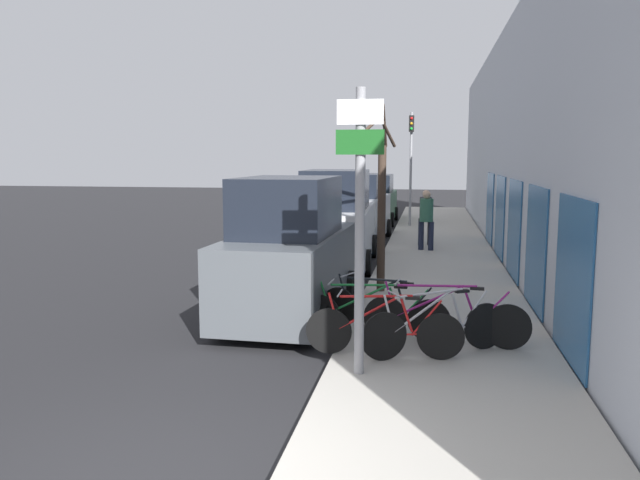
% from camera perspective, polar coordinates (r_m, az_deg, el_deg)
% --- Properties ---
extents(ground_plane, '(80.00, 80.00, 0.00)m').
position_cam_1_polar(ground_plane, '(16.44, 1.78, -2.60)').
color(ground_plane, black).
extents(sidewalk_curb, '(3.20, 32.00, 0.15)m').
position_cam_1_polar(sidewalk_curb, '(19.03, 10.78, -1.10)').
color(sidewalk_curb, '#ADA89E').
rests_on(sidewalk_curb, ground).
extents(building_facade, '(0.23, 32.00, 6.50)m').
position_cam_1_polar(building_facade, '(18.86, 16.39, 8.23)').
color(building_facade, '#B2B7C1').
rests_on(building_facade, ground).
extents(signpost, '(0.60, 0.15, 3.62)m').
position_cam_1_polar(signpost, '(7.82, 3.66, 1.55)').
color(signpost, '#939399').
rests_on(signpost, sidewalk_curb).
extents(bicycle_0, '(2.21, 0.44, 0.90)m').
position_cam_1_polar(bicycle_0, '(8.81, 5.86, -8.17)').
color(bicycle_0, black).
rests_on(bicycle_0, sidewalk_curb).
extents(bicycle_1, '(2.02, 1.13, 0.94)m').
position_cam_1_polar(bicycle_1, '(9.00, 10.56, -7.84)').
color(bicycle_1, black).
rests_on(bicycle_1, sidewalk_curb).
extents(bicycle_2, '(2.46, 0.45, 0.92)m').
position_cam_1_polar(bicycle_2, '(9.49, 11.35, -7.04)').
color(bicycle_2, black).
rests_on(bicycle_2, sidewalk_curb).
extents(bicycle_3, '(2.29, 0.44, 0.85)m').
position_cam_1_polar(bicycle_3, '(9.73, 4.88, -6.71)').
color(bicycle_3, black).
rests_on(bicycle_3, sidewalk_curb).
extents(bicycle_4, '(2.10, 0.91, 0.90)m').
position_cam_1_polar(bicycle_4, '(9.90, 5.76, -6.38)').
color(bicycle_4, black).
rests_on(bicycle_4, sidewalk_curb).
extents(parked_car_0, '(2.06, 4.40, 2.57)m').
position_cam_1_polar(parked_car_0, '(11.29, -2.80, -1.43)').
color(parked_car_0, '#51565B').
rests_on(parked_car_0, ground).
extents(parked_car_1, '(2.14, 4.69, 2.57)m').
position_cam_1_polar(parked_car_1, '(16.70, 1.53, 1.57)').
color(parked_car_1, silver).
rests_on(parked_car_1, ground).
extents(parked_car_2, '(2.11, 4.28, 2.34)m').
position_cam_1_polar(parked_car_2, '(21.71, 3.55, 2.74)').
color(parked_car_2, '#B2B7BC').
rests_on(parked_car_2, ground).
extents(parked_car_3, '(2.06, 4.52, 2.14)m').
position_cam_1_polar(parked_car_3, '(27.49, 4.85, 3.58)').
color(parked_car_3, '#144728').
rests_on(parked_car_3, ground).
extents(pedestrian_near, '(0.45, 0.39, 1.73)m').
position_cam_1_polar(pedestrian_near, '(19.86, 9.64, 2.42)').
color(pedestrian_near, '#333338').
rests_on(pedestrian_near, sidewalk_curb).
extents(pedestrian_far, '(0.45, 0.39, 1.76)m').
position_cam_1_polar(pedestrian_far, '(18.78, 9.71, 2.17)').
color(pedestrian_far, '#1E2338').
rests_on(pedestrian_far, sidewalk_curb).
extents(street_tree, '(0.84, 1.64, 3.83)m').
position_cam_1_polar(street_tree, '(12.87, 5.62, 3.09)').
color(street_tree, '#3D2D23').
rests_on(street_tree, sidewalk_curb).
extents(traffic_light, '(0.20, 0.30, 4.50)m').
position_cam_1_polar(traffic_light, '(25.19, 8.32, 7.83)').
color(traffic_light, '#939399').
rests_on(traffic_light, sidewalk_curb).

